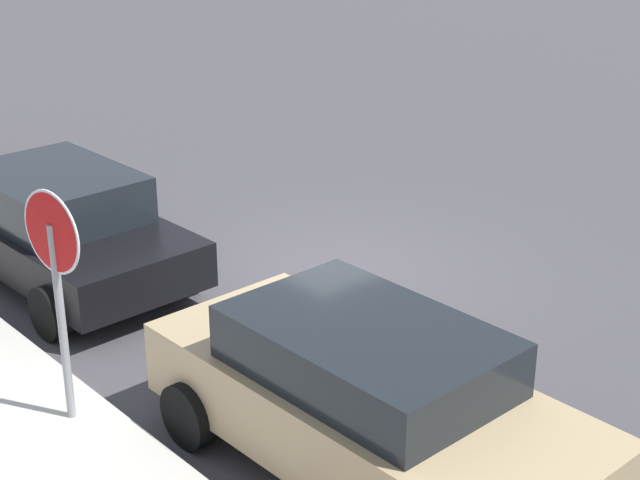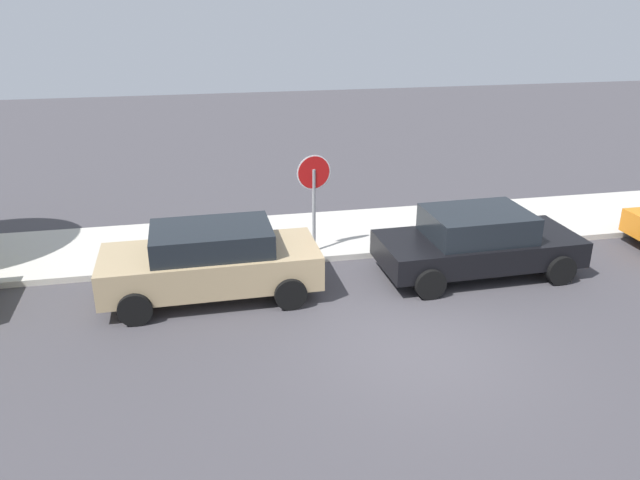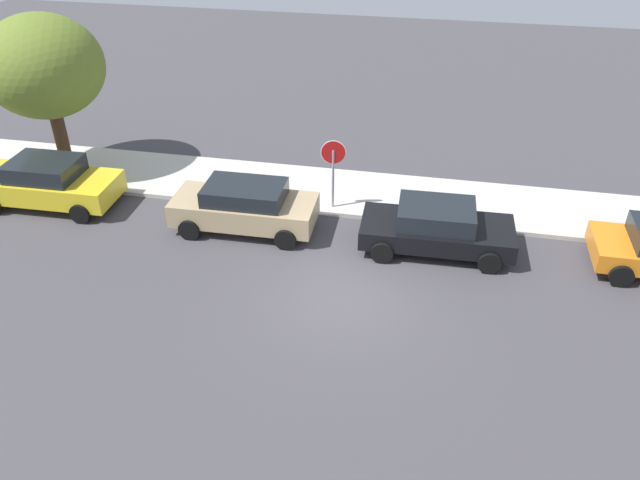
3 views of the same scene
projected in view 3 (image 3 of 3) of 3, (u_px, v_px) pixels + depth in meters
The scene contains 8 objects.
ground_plane at pixel (343, 295), 16.33m from camera, with size 60.00×60.00×0.00m, color #423F44.
sidewalk_curb at pixel (370, 195), 20.75m from camera, with size 32.00×3.05×0.14m, color beige.
stop_sign at pixel (333, 163), 19.13m from camera, with size 0.78×0.13×2.43m.
parked_car_tan at pixel (245, 206), 18.70m from camera, with size 4.32×2.02×1.49m.
parked_car_black at pixel (437, 227), 17.77m from camera, with size 4.37×2.15×1.44m.
parked_car_yellow at pixel (48, 182), 19.96m from camera, with size 4.48×2.15×1.55m.
street_tree_near_corner at pixel (44, 67), 20.38m from camera, with size 3.91×3.91×5.46m.
fire_hydrant at pixel (235, 192), 20.29m from camera, with size 0.30×0.22×0.72m.
Camera 3 is at (1.93, -12.76, 10.13)m, focal length 35.00 mm.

